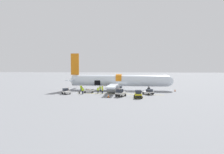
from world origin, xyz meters
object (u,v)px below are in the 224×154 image
Objects in this scene: baggage_tug_mid at (138,95)px; baggage_tug_rear at (148,92)px; ground_crew_driver at (100,88)px; suitcase_on_tarmac_upright at (79,93)px; ground_crew_helper at (103,90)px; ground_crew_marshal at (81,88)px; ground_crew_loader_a at (83,90)px; baggage_cart_loading at (89,91)px; ground_crew_loader_b at (98,90)px; ground_crew_supervisor at (102,89)px; airplane at (117,81)px; baggage_tug_spare at (120,93)px; baggage_tug_lead at (66,92)px.

baggage_tug_mid is 0.84× the size of baggage_tug_rear.
ground_crew_driver is 2.51× the size of suitcase_on_tarmac_upright.
ground_crew_marshal is at bearing 151.06° from ground_crew_helper.
baggage_cart_loading is at bearing 74.41° from ground_crew_loader_a.
ground_crew_loader_b is (2.75, -1.23, 0.39)m from baggage_cart_loading.
baggage_tug_rear is 1.82× the size of ground_crew_loader_b.
baggage_tug_rear is 16.58m from ground_crew_loader_a.
baggage_cart_loading is at bearing 162.08° from ground_crew_helper.
ground_crew_supervisor is at bearing 137.54° from baggage_tug_mid.
baggage_cart_loading is (-15.69, 1.91, -0.13)m from baggage_tug_rear.
ground_crew_loader_b is 1.03× the size of ground_crew_driver.
ground_crew_helper is (-8.99, 6.06, 0.08)m from baggage_tug_mid.
airplane is 17.46× the size of ground_crew_supervisor.
ground_crew_loader_a is at bearing 162.67° from baggage_tug_mid.
ground_crew_driver is at bearing 122.53° from ground_crew_supervisor.
baggage_tug_spare is (-4.03, 1.58, 0.01)m from baggage_tug_mid.
baggage_tug_lead is 1.05× the size of baggage_tug_mid.
ground_crew_driver is at bearing 38.15° from baggage_tug_lead.
baggage_tug_mid is at bearing -44.12° from ground_crew_driver.
airplane is at bearing 53.74° from ground_crew_supervisor.
ground_crew_marshal is at bearing -178.12° from ground_crew_driver.
baggage_tug_rear is 15.81m from baggage_cart_loading.
airplane is at bearing 41.94° from baggage_cart_loading.
ground_crew_loader_a is 4.03m from ground_crew_loader_b.
baggage_tug_lead is 1.45× the size of ground_crew_marshal.
ground_crew_helper is (1.24, -0.06, -0.04)m from ground_crew_loader_b.
baggage_tug_mid is 1.53× the size of ground_crew_loader_b.
baggage_tug_mid is 3.95× the size of suitcase_on_tarmac_upright.
ground_crew_driver is (7.72, 6.07, 0.23)m from baggage_tug_lead.
baggage_tug_lead is at bearing 167.52° from baggage_tug_mid.
airplane is 10.32× the size of baggage_tug_spare.
baggage_tug_lead is 6.13m from baggage_cart_loading.
baggage_tug_spare reaches higher than baggage_tug_lead.
ground_crew_loader_a is 1.15× the size of ground_crew_helper.
baggage_tug_mid is 6.08m from baggage_tug_rear.
ground_crew_loader_a is (-8.07, -9.52, -1.83)m from airplane.
airplane is 20.69× the size of ground_crew_helper.
baggage_tug_mid is 0.64× the size of baggage_cart_loading.
ground_crew_loader_a is 0.97× the size of ground_crew_supervisor.
baggage_tug_mid is at bearing -21.41° from baggage_tug_spare.
ground_crew_helper is (-3.22, -7.78, -1.95)m from airplane.
ground_crew_driver is (-10.39, 10.08, 0.10)m from baggage_tug_mid.
ground_crew_loader_b is 1.05× the size of ground_crew_helper.
ground_crew_loader_a is (-9.80, 2.74, 0.18)m from baggage_tug_spare.
ground_crew_loader_b is at bearing 12.65° from suitcase_on_tarmac_upright.
ground_crew_loader_a is (4.29, 0.31, 0.33)m from baggage_tug_lead.
ground_crew_driver is at bearing 47.78° from suitcase_on_tarmac_upright.
suitcase_on_tarmac_upright is (3.18, 1.05, -0.34)m from baggage_tug_lead.
ground_crew_supervisor is (-12.23, 3.27, 0.37)m from baggage_tug_rear.
suitcase_on_tarmac_upright is at bearing -130.52° from baggage_cart_loading.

